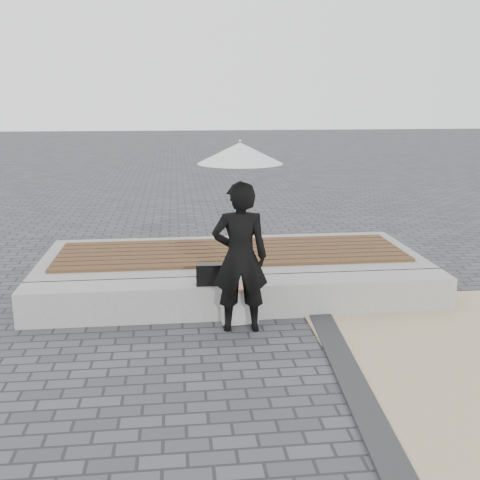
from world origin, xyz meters
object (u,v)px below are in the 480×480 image
woman (240,257)px  parasol (240,153)px  seating_ledge (242,297)px  canvas_tote (240,305)px  handbag (212,274)px

woman → parasol: parasol is taller
seating_ledge → parasol: (-0.07, -0.47, 1.70)m
woman → canvas_tote: size_ratio=3.93×
seating_ledge → handbag: bearing=-161.9°
woman → canvas_tote: bearing=-92.6°
seating_ledge → canvas_tote: (-0.06, -0.27, 0.01)m
parasol → handbag: size_ratio=3.22×
woman → seating_ledge: bearing=-96.4°
seating_ledge → parasol: parasol is taller
canvas_tote → parasol: bearing=-102.1°
handbag → seating_ledge: bearing=20.7°
seating_ledge → woman: 0.77m
seating_ledge → canvas_tote: bearing=-101.5°
woman → handbag: (-0.28, 0.35, -0.29)m
seating_ledge → handbag: 0.49m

